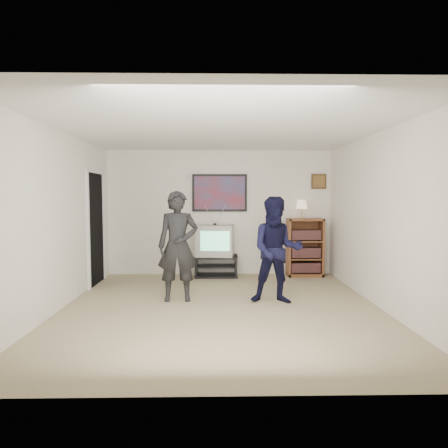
{
  "coord_description": "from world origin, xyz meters",
  "views": [
    {
      "loc": [
        -0.07,
        -5.55,
        1.58
      ],
      "look_at": [
        0.05,
        0.66,
        1.15
      ],
      "focal_mm": 32.0,
      "sensor_mm": 36.0,
      "label": 1
    }
  ],
  "objects_px": {
    "bookshelf": "(305,247)",
    "person_short": "(277,250)",
    "crt_television": "(215,240)",
    "person_tall": "(178,246)",
    "media_stand": "(216,266)"
  },
  "relations": [
    {
      "from": "bookshelf",
      "to": "person_short",
      "type": "xyz_separation_m",
      "value": [
        -0.87,
        -2.0,
        0.22
      ]
    },
    {
      "from": "crt_television",
      "to": "person_short",
      "type": "distance_m",
      "value": 2.16
    },
    {
      "from": "crt_television",
      "to": "person_tall",
      "type": "bearing_deg",
      "value": -100.99
    },
    {
      "from": "media_stand",
      "to": "crt_television",
      "type": "distance_m",
      "value": 0.51
    },
    {
      "from": "crt_television",
      "to": "bookshelf",
      "type": "xyz_separation_m",
      "value": [
        1.78,
        0.05,
        -0.15
      ]
    },
    {
      "from": "bookshelf",
      "to": "person_short",
      "type": "relative_size",
      "value": 0.72
    },
    {
      "from": "crt_television",
      "to": "person_tall",
      "type": "relative_size",
      "value": 0.43
    },
    {
      "from": "media_stand",
      "to": "crt_television",
      "type": "relative_size",
      "value": 1.19
    },
    {
      "from": "bookshelf",
      "to": "person_tall",
      "type": "height_order",
      "value": "person_tall"
    },
    {
      "from": "media_stand",
      "to": "person_short",
      "type": "bearing_deg",
      "value": -64.66
    },
    {
      "from": "crt_television",
      "to": "bookshelf",
      "type": "height_order",
      "value": "bookshelf"
    },
    {
      "from": "person_short",
      "to": "person_tall",
      "type": "bearing_deg",
      "value": 179.45
    },
    {
      "from": "bookshelf",
      "to": "crt_television",
      "type": "bearing_deg",
      "value": -178.39
    },
    {
      "from": "media_stand",
      "to": "person_tall",
      "type": "relative_size",
      "value": 0.51
    },
    {
      "from": "bookshelf",
      "to": "person_tall",
      "type": "relative_size",
      "value": 0.69
    }
  ]
}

